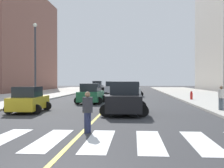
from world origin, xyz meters
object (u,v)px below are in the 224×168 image
object	(u,v)px
car_black_nearest	(125,99)
car_blue_fourth	(132,87)
street_lamp	(35,55)
car_white_seventh	(133,90)
car_yellow_second	(29,100)
car_green_fifth	(91,94)
pedestrian_crossing	(88,110)
car_gray_sixth	(97,86)
pedestrian_waiting_east	(221,97)
fire_hydrant	(191,95)
car_silver_third	(111,88)

from	to	relation	value
car_black_nearest	car_blue_fourth	xyz separation A→B (m)	(0.13, 44.48, -0.20)
street_lamp	car_white_seventh	bearing A→B (deg)	39.67
car_yellow_second	car_green_fifth	xyz separation A→B (m)	(3.08, 7.75, 0.06)
car_blue_fourth	pedestrian_crossing	bearing A→B (deg)	91.19
car_green_fifth	car_white_seventh	xyz separation A→B (m)	(4.00, 12.77, 0.01)
car_gray_sixth	pedestrian_waiting_east	distance (m)	40.70
car_yellow_second	street_lamp	xyz separation A→B (m)	(-3.69, 11.59, 4.18)
car_black_nearest	car_gray_sixth	distance (m)	40.49
car_gray_sixth	car_white_seventh	xyz separation A→B (m)	(7.49, -18.91, -0.08)
car_yellow_second	car_white_seventh	distance (m)	21.70
car_blue_fourth	fire_hydrant	distance (m)	32.82
car_white_seventh	pedestrian_crossing	world-z (taller)	car_white_seventh
car_yellow_second	pedestrian_crossing	distance (m)	8.84
car_gray_sixth	street_lamp	world-z (taller)	street_lamp
car_silver_third	street_lamp	world-z (taller)	street_lamp
car_yellow_second	car_green_fifth	world-z (taller)	car_green_fifth
fire_hydrant	street_lamp	xyz separation A→B (m)	(-16.94, -0.27, 4.42)
car_blue_fourth	fire_hydrant	xyz separation A→B (m)	(6.57, -32.16, -0.21)
car_gray_sixth	car_white_seventh	world-z (taller)	car_gray_sixth
car_black_nearest	car_green_fifth	xyz separation A→B (m)	(-3.47, 8.21, -0.10)
car_gray_sixth	pedestrian_crossing	world-z (taller)	car_gray_sixth
car_black_nearest	fire_hydrant	bearing A→B (deg)	-118.72
pedestrian_crossing	street_lamp	xyz separation A→B (m)	(-8.92, 18.71, 4.06)
pedestrian_crossing	car_green_fifth	bearing A→B (deg)	-149.88
car_white_seventh	pedestrian_crossing	bearing A→B (deg)	85.33
car_blue_fourth	car_white_seventh	bearing A→B (deg)	93.78
car_green_fifth	pedestrian_waiting_east	bearing A→B (deg)	-31.93
street_lamp	car_silver_third	bearing A→B (deg)	67.69
car_white_seventh	fire_hydrant	bearing A→B (deg)	124.66
car_black_nearest	pedestrian_crossing	world-z (taller)	car_black_nearest
car_silver_third	car_yellow_second	bearing A→B (deg)	-97.64
pedestrian_crossing	car_blue_fourth	bearing A→B (deg)	-159.74
car_white_seventh	car_gray_sixth	bearing A→B (deg)	-69.25
pedestrian_waiting_east	fire_hydrant	bearing A→B (deg)	-60.63
car_black_nearest	car_silver_third	distance (m)	29.37
car_black_nearest	pedestrian_waiting_east	distance (m)	6.69
car_green_fifth	car_gray_sixth	size ratio (longest dim) A/B	0.91
car_blue_fourth	fire_hydrant	world-z (taller)	car_blue_fourth
car_black_nearest	car_yellow_second	world-z (taller)	car_black_nearest
car_white_seventh	car_blue_fourth	bearing A→B (deg)	-89.89
street_lamp	car_black_nearest	bearing A→B (deg)	-49.65
pedestrian_waiting_east	car_silver_third	bearing A→B (deg)	-40.31
car_gray_sixth	car_white_seventh	distance (m)	20.34
car_gray_sixth	car_silver_third	bearing A→B (deg)	-72.07
car_green_fifth	car_white_seventh	bearing A→B (deg)	74.59
car_green_fifth	car_gray_sixth	distance (m)	31.87
pedestrian_waiting_east	street_lamp	world-z (taller)	street_lamp
car_white_seventh	fire_hydrant	world-z (taller)	car_white_seventh
car_yellow_second	car_green_fifth	distance (m)	8.33
car_green_fifth	pedestrian_waiting_east	world-z (taller)	car_green_fifth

